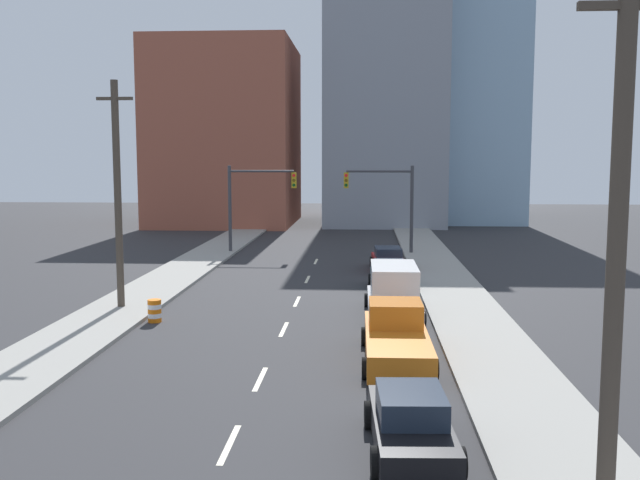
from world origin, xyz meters
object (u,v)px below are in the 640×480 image
traffic_signal_left (249,196)px  traffic_signal_right (392,197)px  pickup_truck_orange (396,337)px  utility_pole_right_near (616,257)px  traffic_barrel (155,311)px  sedan_teal (390,277)px  sedan_black (411,424)px  utility_pole_left_mid (118,194)px  box_truck_gray (394,293)px  sedan_red (388,260)px

traffic_signal_left → traffic_signal_right: (10.10, 0.00, 0.00)m
traffic_signal_right → pickup_truck_orange: bearing=-91.7°
utility_pole_right_near → traffic_barrel: size_ratio=10.57×
traffic_barrel → sedan_teal: (10.04, 8.00, 0.21)m
utility_pole_right_near → sedan_black: bearing=128.5°
utility_pole_left_mid → pickup_truck_orange: 14.69m
utility_pole_right_near → utility_pole_left_mid: bearing=128.8°
traffic_signal_left → traffic_barrel: (-0.51, -21.63, -3.64)m
box_truck_gray → sedan_teal: box_truck_gray is taller
utility_pole_left_mid → box_truck_gray: 12.88m
sedan_black → utility_pole_right_near: bearing=-54.2°
traffic_signal_right → box_truck_gray: bearing=-91.8°
pickup_truck_orange → traffic_barrel: bearing=152.6°
utility_pole_right_near → sedan_teal: bearing=96.7°
traffic_signal_left → utility_pole_right_near: utility_pole_right_near is taller
utility_pole_right_near → sedan_black: size_ratio=2.15×
traffic_signal_left → box_truck_gray: 22.34m
traffic_barrel → sedan_black: size_ratio=0.20×
utility_pole_right_near → sedan_black: (-3.11, 3.91, -4.47)m
traffic_barrel → pickup_truck_orange: pickup_truck_orange is taller
traffic_signal_left → traffic_barrel: traffic_signal_left is taller
traffic_signal_left → box_truck_gray: bearing=-64.7°
sedan_teal → traffic_barrel: bearing=-144.3°
utility_pole_right_near → pickup_truck_orange: utility_pole_right_near is taller
box_truck_gray → sedan_red: size_ratio=1.26×
traffic_signal_right → sedan_black: traffic_signal_right is taller
traffic_barrel → box_truck_gray: 10.13m
traffic_barrel → box_truck_gray: bearing=9.3°
pickup_truck_orange → box_truck_gray: bearing=88.0°
traffic_signal_left → pickup_truck_orange: size_ratio=0.98×
traffic_signal_left → pickup_truck_orange: bearing=-70.7°
sedan_black → box_truck_gray: 14.25m
traffic_signal_left → box_truck_gray: (9.47, -20.00, -3.05)m
utility_pole_left_mid → sedan_teal: utility_pole_left_mid is taller
traffic_signal_left → traffic_barrel: bearing=-91.3°
sedan_black → sedan_red: (0.36, 27.14, -0.03)m
utility_pole_right_near → sedan_red: size_ratio=2.10×
traffic_barrel → box_truck_gray: (9.98, 1.63, 0.58)m
sedan_red → pickup_truck_orange: bearing=-94.2°
box_truck_gray → sedan_teal: (0.06, 6.37, -0.37)m
traffic_signal_left → box_truck_gray: size_ratio=1.04×
traffic_signal_right → utility_pole_right_near: bearing=-86.5°
sedan_red → traffic_barrel: bearing=-128.1°
sedan_black → pickup_truck_orange: size_ratio=0.73×
sedan_red → sedan_teal: bearing=-94.2°
traffic_barrel → box_truck_gray: size_ratio=0.16×
sedan_teal → sedan_red: size_ratio=0.91×
sedan_black → sedan_teal: 20.61m
traffic_signal_right → sedan_teal: (-0.57, -13.63, -3.43)m
traffic_signal_right → sedan_black: (-0.81, -34.24, -3.44)m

